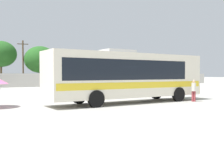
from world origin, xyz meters
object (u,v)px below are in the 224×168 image
(coach_bus_cream_yellow, at_px, (127,75))
(roadside_tree_midright, at_px, (40,60))
(attendant_by_bus_door, at_px, (194,89))
(roadside_tree_midleft, at_px, (1,54))
(utility_pole_near, at_px, (23,62))

(coach_bus_cream_yellow, relative_size, roadside_tree_midright, 1.73)
(roadside_tree_midright, bearing_deg, coach_bus_cream_yellow, -93.97)
(attendant_by_bus_door, xyz_separation_m, roadside_tree_midright, (-2.55, 32.85, 3.65))
(coach_bus_cream_yellow, height_order, roadside_tree_midleft, roadside_tree_midleft)
(utility_pole_near, bearing_deg, attendant_by_bus_door, -80.76)
(coach_bus_cream_yellow, bearing_deg, roadside_tree_midright, 86.03)
(attendant_by_bus_door, xyz_separation_m, utility_pole_near, (-5.39, 33.12, 3.14))
(coach_bus_cream_yellow, bearing_deg, roadside_tree_midleft, 96.34)
(coach_bus_cream_yellow, distance_m, attendant_by_bus_door, 5.12)
(coach_bus_cream_yellow, xyz_separation_m, roadside_tree_midright, (2.16, 31.15, 2.59))
(attendant_by_bus_door, relative_size, roadside_tree_midright, 0.23)
(utility_pole_near, distance_m, roadside_tree_midleft, 4.46)
(roadside_tree_midright, bearing_deg, utility_pole_near, 174.72)
(attendant_by_bus_door, height_order, utility_pole_near, utility_pole_near)
(attendant_by_bus_door, bearing_deg, coach_bus_cream_yellow, 160.12)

